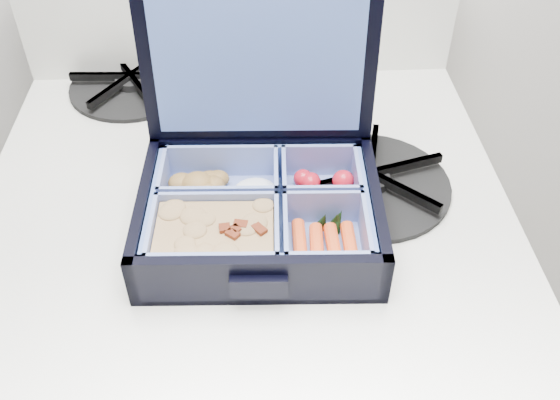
{
  "coord_description": "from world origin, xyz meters",
  "views": [
    {
      "loc": [
        0.7,
        1.16,
        1.31
      ],
      "look_at": [
        0.73,
        1.62,
        0.89
      ],
      "focal_mm": 40.0,
      "sensor_mm": 36.0,
      "label": 1
    }
  ],
  "objects_px": {
    "stove": "(255,387)",
    "burner_grate": "(370,178)",
    "bento_box": "(260,213)",
    "fork": "(298,137)"
  },
  "relations": [
    {
      "from": "bento_box",
      "to": "burner_grate",
      "type": "height_order",
      "value": "bento_box"
    },
    {
      "from": "stove",
      "to": "bento_box",
      "type": "relative_size",
      "value": 3.65
    },
    {
      "from": "burner_grate",
      "to": "bento_box",
      "type": "bearing_deg",
      "value": -151.47
    },
    {
      "from": "stove",
      "to": "burner_grate",
      "type": "height_order",
      "value": "burner_grate"
    },
    {
      "from": "bento_box",
      "to": "burner_grate",
      "type": "bearing_deg",
      "value": 30.84
    },
    {
      "from": "burner_grate",
      "to": "fork",
      "type": "height_order",
      "value": "burner_grate"
    },
    {
      "from": "bento_box",
      "to": "burner_grate",
      "type": "relative_size",
      "value": 1.31
    },
    {
      "from": "burner_grate",
      "to": "stove",
      "type": "bearing_deg",
      "value": 173.71
    },
    {
      "from": "fork",
      "to": "burner_grate",
      "type": "bearing_deg",
      "value": 5.27
    },
    {
      "from": "bento_box",
      "to": "fork",
      "type": "xyz_separation_m",
      "value": [
        0.05,
        0.16,
        -0.03
      ]
    }
  ]
}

